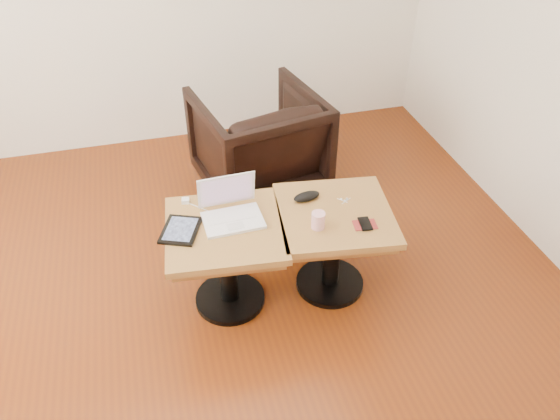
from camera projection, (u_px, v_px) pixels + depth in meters
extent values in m
cube|color=#6A2B0C|center=(198.00, 344.00, 2.92)|extent=(4.50, 4.50, 0.01)
cylinder|color=black|center=(230.00, 298.00, 3.16)|extent=(0.40, 0.40, 0.03)
cylinder|color=black|center=(228.00, 266.00, 3.00)|extent=(0.10, 0.10, 0.48)
cube|color=brown|center=(225.00, 236.00, 2.87)|extent=(0.61, 0.61, 0.04)
cube|color=olive|center=(225.00, 230.00, 2.84)|extent=(0.67, 0.67, 0.04)
cylinder|color=black|center=(330.00, 282.00, 3.26)|extent=(0.40, 0.40, 0.03)
cylinder|color=black|center=(332.00, 250.00, 3.10)|extent=(0.10, 0.10, 0.48)
cube|color=brown|center=(334.00, 221.00, 2.97)|extent=(0.63, 0.63, 0.04)
cube|color=olive|center=(335.00, 215.00, 2.94)|extent=(0.69, 0.69, 0.04)
cube|color=white|center=(233.00, 220.00, 2.86)|extent=(0.32, 0.23, 0.02)
cube|color=silver|center=(232.00, 215.00, 2.88)|extent=(0.26, 0.11, 0.00)
cube|color=silver|center=(236.00, 226.00, 2.81)|extent=(0.09, 0.06, 0.00)
cube|color=white|center=(226.00, 190.00, 2.89)|extent=(0.31, 0.06, 0.20)
cube|color=maroon|center=(226.00, 190.00, 2.89)|extent=(0.27, 0.04, 0.17)
cube|color=black|center=(181.00, 230.00, 2.80)|extent=(0.25, 0.28, 0.02)
cube|color=#191E38|center=(180.00, 229.00, 2.79)|extent=(0.21, 0.23, 0.00)
cube|color=white|center=(185.00, 201.00, 2.99)|extent=(0.05, 0.05, 0.02)
ellipsoid|color=black|center=(307.00, 196.00, 3.00)|extent=(0.16, 0.09, 0.05)
cylinder|color=#ED6F85|center=(318.00, 220.00, 2.80)|extent=(0.08, 0.08, 0.09)
sphere|color=white|center=(345.00, 201.00, 3.00)|extent=(0.01, 0.01, 0.01)
sphere|color=white|center=(347.00, 199.00, 3.01)|extent=(0.01, 0.01, 0.01)
sphere|color=white|center=(341.00, 199.00, 3.01)|extent=(0.01, 0.01, 0.01)
cylinder|color=white|center=(345.00, 201.00, 3.00)|extent=(0.07, 0.04, 0.00)
cube|color=maroon|center=(365.00, 225.00, 2.84)|extent=(0.13, 0.10, 0.01)
cube|color=black|center=(365.00, 224.00, 2.84)|extent=(0.07, 0.11, 0.01)
imported|color=black|center=(259.00, 143.00, 3.84)|extent=(0.94, 0.96, 0.75)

